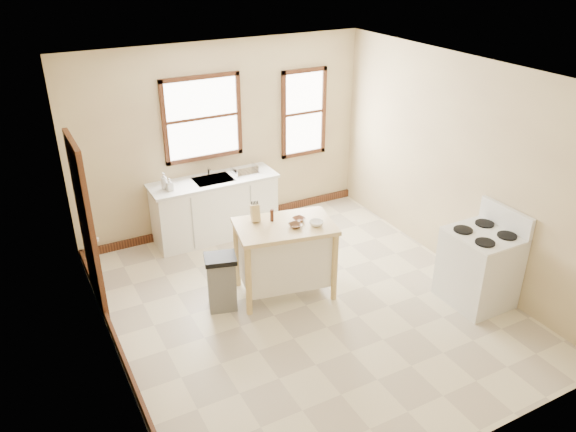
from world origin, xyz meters
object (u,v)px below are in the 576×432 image
object	(u,v)px
soap_bottle_a	(164,181)
trash_bin	(222,282)
kitchen_island	(285,259)
knife_block	(255,214)
pepper_grinder	(272,215)
gas_stove	(480,258)
bowl_a	(295,226)
dish_rack	(245,170)
bowl_c	(316,223)
bowl_b	(299,219)
soap_bottle_b	(170,184)

from	to	relation	value
soap_bottle_a	trash_bin	xyz separation A→B (m)	(0.11, -1.74, -0.68)
kitchen_island	knife_block	world-z (taller)	knife_block
pepper_grinder	gas_stove	world-z (taller)	gas_stove
bowl_a	knife_block	bearing A→B (deg)	134.03
soap_bottle_a	pepper_grinder	bearing A→B (deg)	-69.69
dish_rack	bowl_c	world-z (taller)	bowl_c
kitchen_island	bowl_c	xyz separation A→B (m)	(0.32, -0.20, 0.51)
soap_bottle_a	bowl_c	world-z (taller)	soap_bottle_a
knife_block	bowl_c	bearing A→B (deg)	-26.87
bowl_a	trash_bin	distance (m)	1.11
bowl_a	trash_bin	bearing A→B (deg)	168.89
pepper_grinder	bowl_c	size ratio (longest dim) A/B	0.88
pepper_grinder	bowl_c	distance (m)	0.55
soap_bottle_a	trash_bin	world-z (taller)	soap_bottle_a
bowl_b	soap_bottle_b	bearing A→B (deg)	122.31
pepper_grinder	bowl_a	xyz separation A→B (m)	(0.17, -0.27, -0.06)
gas_stove	pepper_grinder	bearing A→B (deg)	145.44
bowl_b	knife_block	bearing A→B (deg)	153.55
kitchen_island	knife_block	xyz separation A→B (m)	(-0.27, 0.25, 0.58)
soap_bottle_a	bowl_c	bearing A→B (deg)	-64.62
knife_block	soap_bottle_a	bearing A→B (deg)	122.82
pepper_grinder	bowl_b	distance (m)	0.33
bowl_c	trash_bin	bearing A→B (deg)	167.41
pepper_grinder	trash_bin	distance (m)	1.00
dish_rack	kitchen_island	xyz separation A→B (m)	(-0.29, -1.82, -0.49)
soap_bottle_b	kitchen_island	size ratio (longest dim) A/B	0.15
gas_stove	dish_rack	bearing A→B (deg)	118.67
soap_bottle_a	dish_rack	xyz separation A→B (m)	(1.22, 0.02, -0.07)
kitchen_island	trash_bin	bearing A→B (deg)	-172.82
pepper_grinder	bowl_b	xyz separation A→B (m)	(0.29, -0.15, -0.06)
knife_block	pepper_grinder	bearing A→B (deg)	-16.61
knife_block	trash_bin	world-z (taller)	knife_block
soap_bottle_a	soap_bottle_b	xyz separation A→B (m)	(0.05, -0.08, -0.03)
bowl_a	gas_stove	world-z (taller)	gas_stove
soap_bottle_a	bowl_c	distance (m)	2.35
kitchen_island	pepper_grinder	distance (m)	0.58
knife_block	bowl_c	xyz separation A→B (m)	(0.59, -0.44, -0.07)
soap_bottle_a	trash_bin	distance (m)	1.87
soap_bottle_b	kitchen_island	bearing A→B (deg)	-69.54
dish_rack	trash_bin	xyz separation A→B (m)	(-1.11, -1.76, -0.61)
gas_stove	bowl_b	bearing A→B (deg)	144.23
trash_bin	kitchen_island	bearing A→B (deg)	11.93
bowl_b	bowl_c	world-z (taller)	bowl_c
bowl_a	kitchen_island	bearing A→B (deg)	124.86
soap_bottle_b	knife_block	bearing A→B (deg)	-74.17
soap_bottle_a	bowl_b	distance (m)	2.11
gas_stove	knife_block	bearing A→B (deg)	146.04
pepper_grinder	trash_bin	bearing A→B (deg)	-172.42
dish_rack	gas_stove	bearing A→B (deg)	-65.34
knife_block	kitchen_island	bearing A→B (deg)	-32.61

